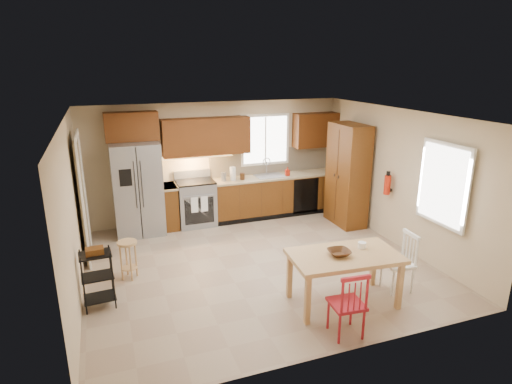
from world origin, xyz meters
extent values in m
plane|color=gray|center=(0.00, 0.00, 0.00)|extent=(5.50, 5.50, 0.00)
cube|color=silver|center=(0.00, 0.00, 2.50)|extent=(5.50, 5.00, 0.02)
cube|color=#CCB793|center=(0.00, 2.50, 1.25)|extent=(5.50, 0.02, 2.50)
cube|color=#CCB793|center=(0.00, -2.50, 1.25)|extent=(5.50, 0.02, 2.50)
cube|color=#CCB793|center=(-2.75, 0.00, 1.25)|extent=(0.02, 5.00, 2.50)
cube|color=#CCB793|center=(2.75, 0.00, 1.25)|extent=(0.02, 5.00, 2.50)
cube|color=gray|center=(-1.70, 2.12, 0.91)|extent=(0.92, 0.75, 1.82)
cube|color=gray|center=(-0.55, 2.19, 0.46)|extent=(0.76, 0.63, 0.92)
cube|color=#5D3411|center=(-1.10, 2.20, 0.45)|extent=(0.30, 0.60, 0.90)
cube|color=#5D3411|center=(1.29, 2.20, 0.45)|extent=(2.92, 0.60, 0.90)
cube|color=black|center=(1.85, 1.91, 0.45)|extent=(0.60, 0.02, 0.78)
cube|color=beige|center=(1.29, 2.48, 1.18)|extent=(2.92, 0.03, 0.55)
cube|color=#56290E|center=(-1.70, 2.33, 2.10)|extent=(1.00, 0.35, 0.55)
cube|color=#56290E|center=(-0.25, 2.33, 1.83)|extent=(1.80, 0.35, 0.75)
cube|color=#56290E|center=(2.25, 2.33, 1.83)|extent=(1.00, 0.35, 0.75)
cube|color=white|center=(1.10, 2.48, 1.65)|extent=(1.12, 0.04, 1.12)
cube|color=gray|center=(1.10, 2.20, 0.86)|extent=(0.62, 0.46, 0.16)
cube|color=#FFBF66|center=(-0.55, 2.30, 1.43)|extent=(1.60, 0.30, 0.01)
imported|color=#B21F0C|center=(1.48, 2.10, 1.00)|extent=(0.09, 0.09, 0.19)
cylinder|color=white|center=(0.25, 2.15, 1.04)|extent=(0.12, 0.12, 0.28)
cylinder|color=gray|center=(0.05, 2.15, 0.99)|extent=(0.11, 0.11, 0.18)
cylinder|color=#482913|center=(0.45, 2.12, 0.97)|extent=(0.10, 0.10, 0.14)
cube|color=#5D3411|center=(2.43, 1.20, 1.05)|extent=(0.50, 0.95, 2.10)
cylinder|color=#B21F0C|center=(2.63, 0.15, 1.10)|extent=(0.12, 0.12, 0.36)
cube|color=white|center=(2.68, -1.15, 1.45)|extent=(0.04, 1.02, 1.32)
cube|color=#8C7A59|center=(-2.67, 1.30, 1.05)|extent=(0.04, 0.95, 2.10)
imported|color=#482913|center=(0.63, -1.54, 0.75)|extent=(0.33, 0.33, 0.07)
cylinder|color=white|center=(1.06, -1.45, 0.77)|extent=(0.11, 0.11, 0.12)
camera|label=1|loc=(-2.26, -6.16, 3.28)|focal=30.00mm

